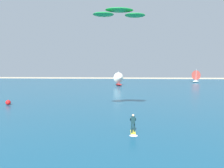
{
  "coord_description": "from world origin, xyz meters",
  "views": [
    {
      "loc": [
        2.09,
        -3.66,
        6.0
      ],
      "look_at": [
        0.85,
        17.08,
        4.26
      ],
      "focal_mm": 34.5,
      "sensor_mm": 36.0,
      "label": 1
    }
  ],
  "objects_px": {
    "marker_buoy": "(8,102)",
    "sailboat_near_shore": "(119,79)",
    "kitesurfer": "(133,127)",
    "kite": "(119,13)",
    "sailboat_outermost": "(197,76)"
  },
  "relations": [
    {
      "from": "marker_buoy",
      "to": "sailboat_near_shore",
      "type": "bearing_deg",
      "value": 63.98
    },
    {
      "from": "kitesurfer",
      "to": "kite",
      "type": "bearing_deg",
      "value": 102.65
    },
    {
      "from": "kite",
      "to": "sailboat_outermost",
      "type": "xyz_separation_m",
      "value": [
        26.91,
        55.02,
        -9.63
      ]
    },
    {
      "from": "marker_buoy",
      "to": "kite",
      "type": "bearing_deg",
      "value": -20.86
    },
    {
      "from": "kite",
      "to": "marker_buoy",
      "type": "bearing_deg",
      "value": 159.14
    },
    {
      "from": "sailboat_near_shore",
      "to": "sailboat_outermost",
      "type": "distance_m",
      "value": 31.96
    },
    {
      "from": "sailboat_near_shore",
      "to": "marker_buoy",
      "type": "distance_m",
      "value": 36.67
    },
    {
      "from": "sailboat_outermost",
      "to": "marker_buoy",
      "type": "xyz_separation_m",
      "value": [
        -43.96,
        -48.53,
        -1.87
      ]
    },
    {
      "from": "sailboat_near_shore",
      "to": "sailboat_outermost",
      "type": "xyz_separation_m",
      "value": [
        27.89,
        15.61,
        0.21
      ]
    },
    {
      "from": "kitesurfer",
      "to": "kite",
      "type": "relative_size",
      "value": 0.32
    },
    {
      "from": "kitesurfer",
      "to": "sailboat_outermost",
      "type": "xyz_separation_m",
      "value": [
        25.51,
        61.29,
        1.65
      ]
    },
    {
      "from": "kitesurfer",
      "to": "marker_buoy",
      "type": "height_order",
      "value": "kitesurfer"
    },
    {
      "from": "kitesurfer",
      "to": "sailboat_near_shore",
      "type": "bearing_deg",
      "value": 92.99
    },
    {
      "from": "kitesurfer",
      "to": "sailboat_near_shore",
      "type": "relative_size",
      "value": 0.44
    },
    {
      "from": "sailboat_near_shore",
      "to": "sailboat_outermost",
      "type": "bearing_deg",
      "value": 29.23
    }
  ]
}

